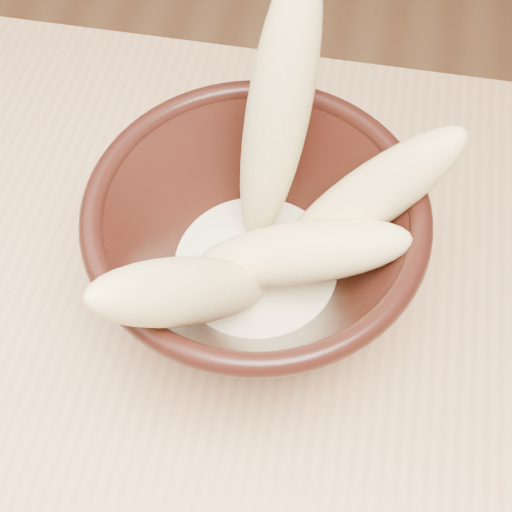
{
  "coord_description": "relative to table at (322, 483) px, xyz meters",
  "views": [
    {
      "loc": [
        -0.03,
        -0.15,
        1.26
      ],
      "look_at": [
        -0.08,
        0.12,
        0.81
      ],
      "focal_mm": 50.0,
      "sensor_mm": 36.0,
      "label": 1
    }
  ],
  "objects": [
    {
      "name": "bowl",
      "position": [
        -0.08,
        0.12,
        0.15
      ],
      "size": [
        0.24,
        0.24,
        0.13
      ],
      "rotation": [
        0.0,
        0.0,
        0.22
      ],
      "color": "black",
      "rests_on": "table"
    },
    {
      "name": "banana_front",
      "position": [
        -0.11,
        0.05,
        0.2
      ],
      "size": [
        0.13,
        0.15,
        0.17
      ],
      "primitive_type": "ellipsoid",
      "rotation": [
        0.72,
        0.0,
        -0.62
      ],
      "color": "#D6BF7E",
      "rests_on": "bowl"
    },
    {
      "name": "banana_across",
      "position": [
        -0.04,
        0.11,
        0.18
      ],
      "size": [
        0.16,
        0.06,
        0.1
      ],
      "primitive_type": "ellipsoid",
      "rotation": [
        1.2,
        0.0,
        1.66
      ],
      "color": "#D6BF7E",
      "rests_on": "bowl"
    },
    {
      "name": "banana_upright",
      "position": [
        -0.07,
        0.18,
        0.23
      ],
      "size": [
        0.07,
        0.12,
        0.22
      ],
      "primitive_type": "ellipsoid",
      "rotation": [
        0.32,
        0.0,
        2.87
      ],
      "color": "#D6BF7E",
      "rests_on": "bowl"
    },
    {
      "name": "table",
      "position": [
        0.0,
        0.0,
        0.0
      ],
      "size": [
        1.2,
        0.8,
        0.75
      ],
      "color": "tan",
      "rests_on": "ground"
    },
    {
      "name": "milk_puddle",
      "position": [
        -0.08,
        0.12,
        0.12
      ],
      "size": [
        0.13,
        0.13,
        0.02
      ],
      "primitive_type": "cylinder",
      "color": "beige",
      "rests_on": "bowl"
    },
    {
      "name": "banana_right",
      "position": [
        -0.01,
        0.15,
        0.19
      ],
      "size": [
        0.15,
        0.08,
        0.16
      ],
      "primitive_type": "ellipsoid",
      "rotation": [
        0.71,
        0.0,
        1.88
      ],
      "color": "#D6BF7E",
      "rests_on": "bowl"
    }
  ]
}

